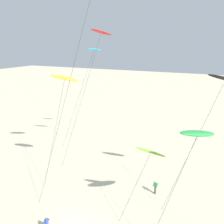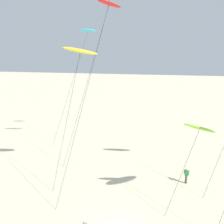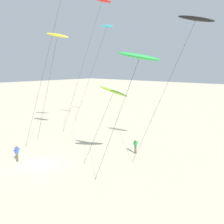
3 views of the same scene
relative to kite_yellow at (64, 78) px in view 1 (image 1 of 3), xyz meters
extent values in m
cylinder|color=#262626|center=(1.72, -2.48, -1.92)|extent=(5.48, 4.06, 22.60)
ellipsoid|color=yellow|center=(0.01, 0.01, 0.05)|extent=(3.36, 1.92, 0.96)
cylinder|color=#262626|center=(-1.27, -0.94, -6.65)|extent=(2.58, 1.92, 13.13)
ellipsoid|color=#8CD833|center=(10.51, -1.55, -5.98)|extent=(2.93, 1.64, 1.28)
cylinder|color=#262626|center=(9.33, -2.42, -9.65)|extent=(2.39, 1.78, 7.15)
cylinder|color=#262626|center=(13.77, 1.78, -6.41)|extent=(4.43, 3.29, 13.62)
ellipsoid|color=#33BFE0|center=(-3.21, 12.25, 2.79)|extent=(2.40, 1.42, 0.62)
cylinder|color=#262626|center=(-5.52, 10.54, -5.26)|extent=(4.64, 3.44, 15.92)
ellipsoid|color=red|center=(1.10, 6.68, 5.08)|extent=(2.75, 1.77, 1.17)
cylinder|color=#262626|center=(-1.29, 4.91, -4.12)|extent=(4.81, 3.56, 18.20)
ellipsoid|color=green|center=(14.49, -3.02, -2.92)|extent=(3.02, 3.23, 0.94)
cylinder|color=#262626|center=(13.06, -4.08, -8.14)|extent=(2.90, 2.15, 10.15)
cube|color=#2D4CA5|center=(2.67, -7.47, -12.05)|extent=(0.23, 0.36, 0.58)
sphere|color=#9E7051|center=(2.67, -7.47, -11.65)|extent=(0.20, 0.20, 0.20)
cylinder|color=#2D4CA5|center=(2.65, -7.69, -12.00)|extent=(0.51, 0.14, 0.39)
cylinder|color=#2D4CA5|center=(2.69, -7.25, -12.00)|extent=(0.51, 0.14, 0.39)
cylinder|color=#4C4738|center=(10.18, 2.51, -12.78)|extent=(0.22, 0.22, 0.88)
cube|color=#338C4C|center=(10.18, 2.51, -12.05)|extent=(0.37, 0.26, 0.58)
sphere|color=beige|center=(10.18, 2.51, -11.65)|extent=(0.20, 0.20, 0.20)
cylinder|color=#338C4C|center=(10.40, 2.48, -12.00)|extent=(0.18, 0.51, 0.39)
cylinder|color=#338C4C|center=(9.97, 2.55, -12.00)|extent=(0.18, 0.51, 0.39)
camera|label=1|loc=(15.70, -20.73, 3.65)|focal=37.20mm
camera|label=2|loc=(7.82, -21.39, 0.00)|focal=39.36mm
camera|label=3|loc=(26.37, -19.37, -3.67)|focal=40.93mm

